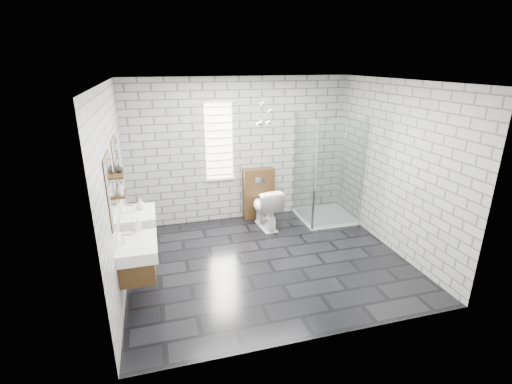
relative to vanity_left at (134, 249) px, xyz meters
name	(u,v)px	position (x,y,z in m)	size (l,w,h in m)	color
floor	(268,261)	(1.91, 0.54, -0.77)	(4.20, 3.60, 0.02)	black
ceiling	(270,80)	(1.91, 0.54, 1.95)	(4.20, 3.60, 0.02)	white
wall_back	(240,151)	(1.91, 2.35, 0.59)	(4.20, 0.02, 2.70)	#9B9B96
wall_front	(323,231)	(1.91, -1.27, 0.59)	(4.20, 0.02, 2.70)	#9B9B96
wall_left	(114,192)	(-0.20, 0.54, 0.59)	(0.02, 3.60, 2.70)	#9B9B96
wall_right	(395,168)	(4.02, 0.54, 0.59)	(0.02, 3.60, 2.70)	#9B9B96
vanity_left	(134,249)	(0.00, 0.00, 0.00)	(0.47, 0.70, 1.57)	#4A3017
vanity_right	(136,218)	(0.00, 1.00, 0.00)	(0.47, 0.70, 1.57)	#4A3017
shelf_lower	(121,194)	(-0.12, 0.49, 0.56)	(0.14, 0.30, 0.03)	#4A3017
shelf_upper	(118,175)	(-0.12, 0.49, 0.82)	(0.14, 0.30, 0.03)	#4A3017
window	(219,142)	(1.51, 2.32, 0.79)	(0.56, 0.05, 1.48)	white
cistern_panel	(258,193)	(2.24, 2.24, -0.26)	(0.60, 0.20, 1.00)	#4A3017
flush_plate	(260,180)	(2.24, 2.14, 0.04)	(0.18, 0.01, 0.12)	silver
shower_enclosure	(324,196)	(3.41, 1.73, -0.25)	(1.00, 1.00, 2.03)	white
pendant_cluster	(264,116)	(2.25, 1.91, 1.29)	(0.32, 0.21, 0.82)	silver
toilet	(266,208)	(2.24, 1.75, -0.37)	(0.43, 0.76, 0.77)	white
soap_bottle_a	(138,224)	(0.05, 0.34, 0.18)	(0.08, 0.08, 0.18)	#B2B2B2
soap_bottle_b	(140,204)	(0.08, 1.11, 0.17)	(0.13, 0.13, 0.16)	#B2B2B2
soap_bottle_c	(120,189)	(-0.11, 0.41, 0.67)	(0.07, 0.07, 0.19)	#B2B2B2
vase	(119,168)	(-0.11, 0.58, 0.89)	(0.10, 0.10, 0.11)	#B2B2B2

